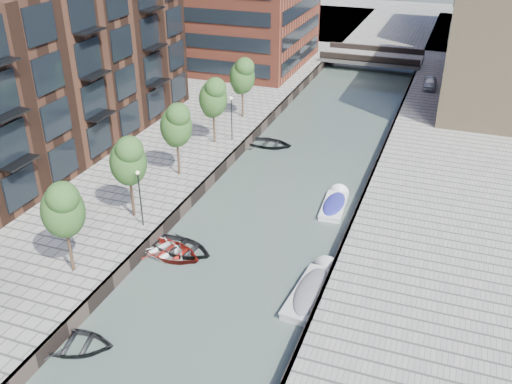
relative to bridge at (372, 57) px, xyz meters
The scene contains 22 objects.
water 32.03m from the bridge, 90.00° to the right, with size 300.00×300.00×0.00m, color #38473F.
quay_right 35.79m from the bridge, 63.43° to the right, with size 20.00×140.00×1.00m, color gray.
quay_wall_left 32.59m from the bridge, 100.79° to the right, with size 0.25×140.00×1.00m, color #332823.
quay_wall_right 32.59m from the bridge, 79.21° to the right, with size 0.25×140.00×1.00m, color #332823.
far_closure 28.01m from the bridge, 90.00° to the left, with size 80.00×40.00×1.00m, color gray.
apartment_block 46.99m from the bridge, 115.46° to the right, with size 8.00×38.00×14.00m, color #321C13.
bridge is the anchor object (origin of this frame).
tree_2 54.81m from the bridge, 98.95° to the right, with size 2.50×2.50×5.95m.
tree_3 47.92m from the bridge, 100.25° to the right, with size 2.50×2.50×5.95m.
tree_4 41.08m from the bridge, 102.00° to the right, with size 2.50×2.50×5.95m.
tree_5 34.30m from the bridge, 104.44° to the right, with size 2.50×2.50×5.95m.
tree_6 27.63m from the bridge, 108.10° to the right, with size 2.50×2.50×5.95m.
lamp_1 48.58m from the bridge, 98.53° to the right, with size 0.24×0.24×4.12m.
lamp_2 32.87m from the bridge, 102.68° to the right, with size 0.24×0.24×4.12m.
sloop_0 58.96m from the bridge, 95.15° to the right, with size 3.19×4.47×0.93m, color black.
sloop_1 48.78m from the bridge, 94.80° to the right, with size 3.30×4.62×0.96m, color black.
sloop_2 49.53m from the bridge, 95.29° to the right, with size 3.38×4.73×0.98m, color maroon.
sloop_3 49.53m from the bridge, 96.16° to the right, with size 3.22×4.51×0.93m, color white.
sloop_4 30.29m from the bridge, 98.40° to the right, with size 3.29×4.61×0.95m, color black.
motorboat_3 39.30m from the bridge, 83.96° to the right, with size 1.90×4.77×1.56m.
motorboat_4 50.17m from the bridge, 83.79° to the right, with size 2.40×5.88×1.91m.
car 12.85m from the bridge, 49.48° to the right, with size 1.51×3.76×1.28m, color silver.
Camera 1 is at (11.56, -4.62, 21.31)m, focal length 40.00 mm.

